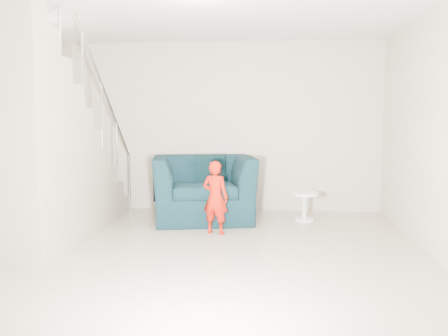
{
  "coord_description": "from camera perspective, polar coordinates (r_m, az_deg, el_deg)",
  "views": [
    {
      "loc": [
        0.72,
        -4.87,
        1.5
      ],
      "look_at": [
        0.15,
        1.2,
        0.85
      ],
      "focal_mm": 38.0,
      "sensor_mm": 36.0,
      "label": 1
    }
  ],
  "objects": [
    {
      "name": "phone",
      "position": [
        6.03,
        -0.43,
        -0.32
      ],
      "size": [
        0.03,
        0.05,
        0.1
      ],
      "primitive_type": "cube",
      "rotation": [
        0.0,
        0.0,
        -0.28
      ],
      "color": "black",
      "rests_on": "toddler"
    },
    {
      "name": "cushion",
      "position": [
        7.24,
        -1.6,
        -0.16
      ],
      "size": [
        0.46,
        0.22,
        0.45
      ],
      "primitive_type": "cube",
      "rotation": [
        0.21,
        0.0,
        0.0
      ],
      "color": "black",
      "rests_on": "armchair"
    },
    {
      "name": "side_table",
      "position": [
        7.03,
        9.64,
        -3.99
      ],
      "size": [
        0.42,
        0.42,
        0.42
      ],
      "color": "white",
      "rests_on": "floor"
    },
    {
      "name": "floor",
      "position": [
        5.15,
        -2.97,
        -10.86
      ],
      "size": [
        5.5,
        5.5,
        0.0
      ],
      "primitive_type": "plane",
      "color": "gray",
      "rests_on": "ground"
    },
    {
      "name": "front_wall",
      "position": [
        2.25,
        -13.41,
        2.15
      ],
      "size": [
        5.0,
        0.0,
        5.0
      ],
      "primitive_type": "plane",
      "rotation": [
        -1.57,
        0.0,
        0.0
      ],
      "color": "#C1B79D",
      "rests_on": "floor"
    },
    {
      "name": "armchair",
      "position": [
        6.97,
        -2.51,
        -2.44
      ],
      "size": [
        1.66,
        1.52,
        0.94
      ],
      "primitive_type": "imported",
      "rotation": [
        0.0,
        0.0,
        0.2
      ],
      "color": "black",
      "rests_on": "floor"
    },
    {
      "name": "toddler",
      "position": [
        6.12,
        -1.06,
        -3.56
      ],
      "size": [
        0.4,
        0.32,
        0.95
      ],
      "primitive_type": "imported",
      "rotation": [
        0.0,
        0.0,
        2.84
      ],
      "color": "#8F0408",
      "rests_on": "floor"
    },
    {
      "name": "back_wall",
      "position": [
        7.66,
        -0.03,
        4.95
      ],
      "size": [
        5.0,
        0.0,
        5.0
      ],
      "primitive_type": "plane",
      "rotation": [
        1.57,
        0.0,
        0.0
      ],
      "color": "#C1B79D",
      "rests_on": "floor"
    },
    {
      "name": "throw",
      "position": [
        6.99,
        -7.85,
        -1.47
      ],
      "size": [
        0.05,
        0.49,
        0.55
      ],
      "primitive_type": "cube",
      "color": "black",
      "rests_on": "armchair"
    },
    {
      "name": "staircase",
      "position": [
        6.09,
        -21.17,
        0.47
      ],
      "size": [
        1.02,
        3.03,
        3.62
      ],
      "color": "#ADA089",
      "rests_on": "floor"
    }
  ]
}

